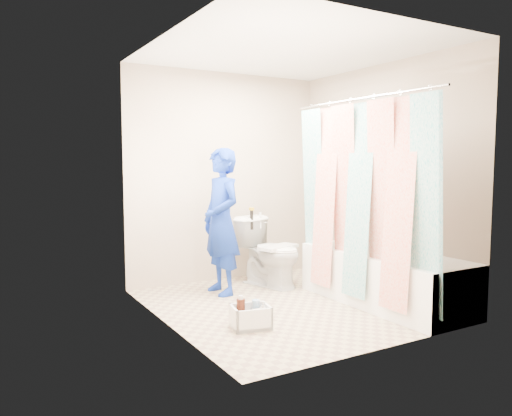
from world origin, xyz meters
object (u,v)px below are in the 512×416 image
plumber (221,221)px  cleaning_caddy (252,317)px  toilet (270,252)px  bathtub (384,276)px

plumber → cleaning_caddy: bearing=-16.6°
plumber → toilet: bearing=89.5°
toilet → cleaning_caddy: size_ratio=2.14×
bathtub → plumber: 1.72m
bathtub → plumber: plumber is taller
plumber → cleaning_caddy: 1.33m
bathtub → cleaning_caddy: (-1.47, 0.02, -0.18)m
toilet → cleaning_caddy: (-0.88, -1.14, -0.29)m
toilet → plumber: plumber is taller
bathtub → toilet: (-0.59, 1.16, 0.11)m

